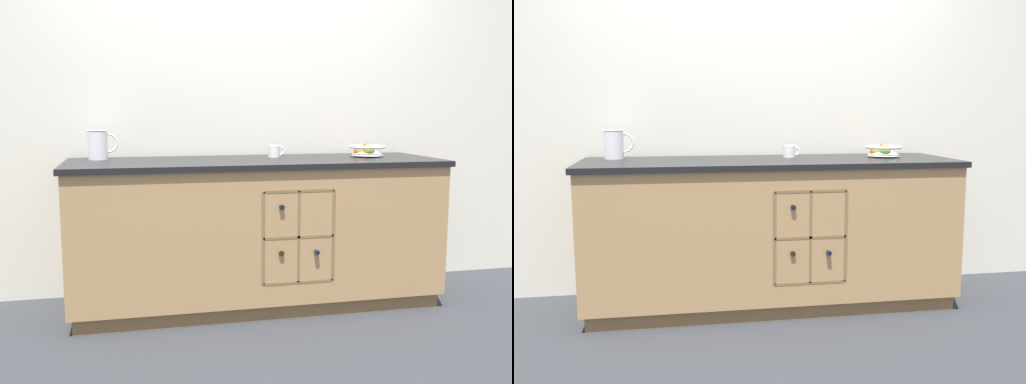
{
  "view_description": "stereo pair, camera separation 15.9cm",
  "coord_description": "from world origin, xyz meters",
  "views": [
    {
      "loc": [
        -0.76,
        -3.45,
        1.23
      ],
      "look_at": [
        0.0,
        0.0,
        0.72
      ],
      "focal_mm": 40.0,
      "sensor_mm": 36.0,
      "label": 1
    },
    {
      "loc": [
        -0.61,
        -3.48,
        1.23
      ],
      "look_at": [
        0.0,
        0.0,
        0.72
      ],
      "focal_mm": 40.0,
      "sensor_mm": 36.0,
      "label": 2
    }
  ],
  "objects": [
    {
      "name": "fruit_bowl",
      "position": [
        0.76,
        0.05,
        0.97
      ],
      "size": [
        0.23,
        0.23,
        0.09
      ],
      "color": "silver",
      "rests_on": "kitchen_island"
    },
    {
      "name": "ceramic_mug",
      "position": [
        0.16,
        0.15,
        0.97
      ],
      "size": [
        0.11,
        0.08,
        0.08
      ],
      "color": "white",
      "rests_on": "kitchen_island"
    },
    {
      "name": "ground_plane",
      "position": [
        0.0,
        0.0,
        0.0
      ],
      "size": [
        14.0,
        14.0,
        0.0
      ],
      "primitive_type": "plane",
      "color": "#2D3035"
    },
    {
      "name": "back_wall",
      "position": [
        0.0,
        0.41,
        1.27
      ],
      "size": [
        4.67,
        0.06,
        2.55
      ],
      "primitive_type": "cube",
      "color": "silver",
      "rests_on": "ground_plane"
    },
    {
      "name": "kitchen_island",
      "position": [
        0.0,
        -0.0,
        0.47
      ],
      "size": [
        2.31,
        0.74,
        0.93
      ],
      "color": "brown",
      "rests_on": "ground_plane"
    },
    {
      "name": "white_pitcher",
      "position": [
        -0.95,
        0.21,
        1.02
      ],
      "size": [
        0.19,
        0.12,
        0.18
      ],
      "color": "white",
      "rests_on": "kitchen_island"
    }
  ]
}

